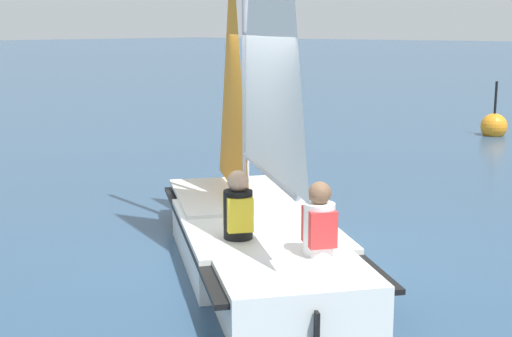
{
  "coord_description": "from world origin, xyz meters",
  "views": [
    {
      "loc": [
        5.89,
        4.95,
        2.58
      ],
      "look_at": [
        0.0,
        0.0,
        1.06
      ],
      "focal_mm": 50.0,
      "sensor_mm": 36.0,
      "label": 1
    }
  ],
  "objects_px": {
    "sailboat_main": "(257,192)",
    "buoy_marker": "(494,126)",
    "sailor_helm": "(238,222)",
    "sailor_crew": "(319,237)"
  },
  "relations": [
    {
      "from": "sailboat_main",
      "to": "buoy_marker",
      "type": "distance_m",
      "value": 11.14
    },
    {
      "from": "sailor_helm",
      "to": "sailboat_main",
      "type": "bearing_deg",
      "value": -29.97
    },
    {
      "from": "sailor_helm",
      "to": "sailor_crew",
      "type": "relative_size",
      "value": 1.0
    },
    {
      "from": "sailor_helm",
      "to": "sailor_crew",
      "type": "xyz_separation_m",
      "value": [
        -0.1,
        0.94,
        0.0
      ]
    },
    {
      "from": "sailor_crew",
      "to": "buoy_marker",
      "type": "bearing_deg",
      "value": -38.3
    },
    {
      "from": "sailor_crew",
      "to": "buoy_marker",
      "type": "relative_size",
      "value": 0.82
    },
    {
      "from": "buoy_marker",
      "to": "sailor_helm",
      "type": "bearing_deg",
      "value": 9.49
    },
    {
      "from": "sailboat_main",
      "to": "sailor_helm",
      "type": "bearing_deg",
      "value": 150.03
    },
    {
      "from": "sailboat_main",
      "to": "sailor_helm",
      "type": "distance_m",
      "value": 0.66
    },
    {
      "from": "sailor_helm",
      "to": "sailor_crew",
      "type": "distance_m",
      "value": 0.95
    }
  ]
}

